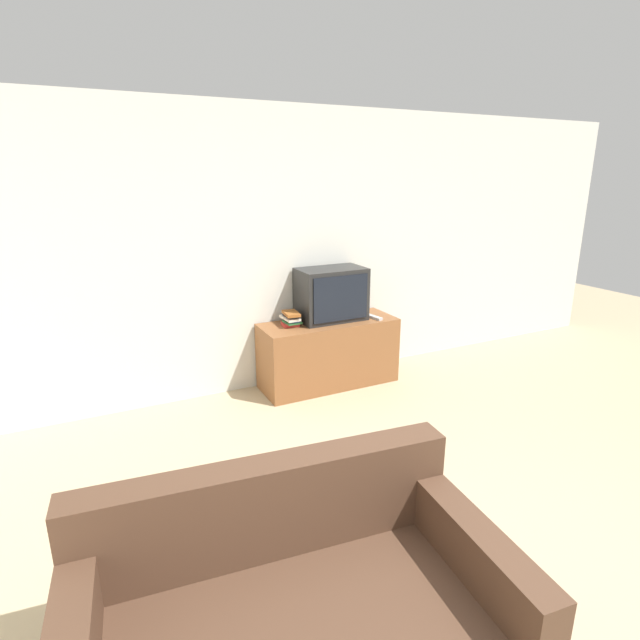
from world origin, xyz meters
TOP-DOWN VIEW (x-y plane):
  - ground_plane at (0.00, 0.00)m, footprint 14.00×14.00m
  - wall_back at (0.00, 3.03)m, footprint 9.00×0.06m
  - tv_stand at (0.64, 2.73)m, footprint 1.33×0.49m
  - television at (0.70, 2.79)m, footprint 0.64×0.39m
  - couch at (-0.88, 0.08)m, footprint 1.73×1.11m
  - book_stack at (0.27, 2.77)m, footprint 0.16×0.24m
  - remote_on_stand at (1.09, 2.63)m, footprint 0.08×0.19m

SIDE VIEW (x-z plane):
  - ground_plane at x=0.00m, z-range 0.00..0.00m
  - couch at x=-0.88m, z-range -0.14..0.70m
  - tv_stand at x=0.64m, z-range 0.00..0.64m
  - remote_on_stand at x=1.09m, z-range 0.64..0.67m
  - book_stack at x=0.27m, z-range 0.65..0.78m
  - television at x=0.70m, z-range 0.64..1.14m
  - wall_back at x=0.00m, z-range 0.00..2.60m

